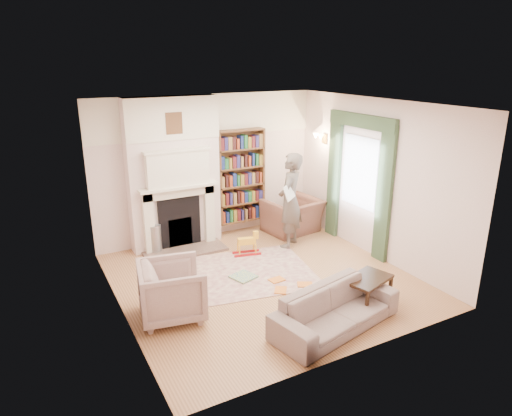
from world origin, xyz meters
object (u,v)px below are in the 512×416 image
armchair_reading (292,216)px  armchair_left (172,291)px  paraffin_heater (155,239)px  rocking_horse (247,244)px  bookcase (241,176)px  man_reading (290,201)px  sofa (336,309)px  coffee_table (367,292)px

armchair_reading → armchair_left: (-3.22, -1.98, 0.05)m
paraffin_heater → rocking_horse: paraffin_heater is taller
armchair_reading → rocking_horse: bearing=16.0°
bookcase → rocking_horse: bearing=-111.5°
rocking_horse → armchair_reading: bearing=37.4°
bookcase → man_reading: (0.47, -1.13, -0.27)m
man_reading → paraffin_heater: man_reading is taller
bookcase → rocking_horse: bookcase is taller
paraffin_heater → rocking_horse: (1.44, -0.87, -0.05)m
armchair_reading → sofa: armchair_reading is taller
bookcase → armchair_reading: bookcase is taller
coffee_table → bookcase: bearing=76.9°
sofa → paraffin_heater: size_ratio=3.38×
coffee_table → rocking_horse: 2.53m
paraffin_heater → armchair_reading: bearing=-5.4°
armchair_left → coffee_table: 2.78m
coffee_table → armchair_reading: bearing=60.4°
bookcase → sofa: bookcase is taller
armchair_left → armchair_reading: bearing=-47.9°
sofa → armchair_left: bearing=132.7°
paraffin_heater → rocking_horse: 1.69m
man_reading → rocking_horse: (-0.92, -0.00, -0.68)m
man_reading → coffee_table: size_ratio=2.58×
bookcase → coffee_table: bearing=-85.8°
sofa → coffee_table: sofa is taller
armchair_reading → rocking_horse: size_ratio=2.10×
bookcase → paraffin_heater: bearing=-172.1°
sofa → rocking_horse: (0.04, 2.66, -0.05)m
armchair_reading → coffee_table: (-0.66, -3.03, -0.12)m
coffee_table → man_reading: bearing=67.8°
man_reading → coffee_table: 2.53m
armchair_left → sofa: 2.23m
armchair_reading → man_reading: (-0.45, -0.60, 0.56)m
coffee_table → rocking_horse: size_ratio=1.39×
man_reading → armchair_left: bearing=-12.8°
bookcase → rocking_horse: 1.55m
sofa → coffee_table: 0.78m
man_reading → rocking_horse: bearing=-39.0°
paraffin_heater → armchair_left: bearing=-100.3°
sofa → coffee_table: size_ratio=2.65×
armchair_left → sofa: armchair_left is taller
bookcase → armchair_left: (-2.30, -2.51, -0.78)m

